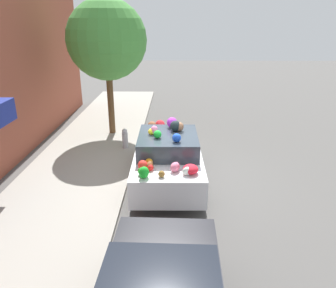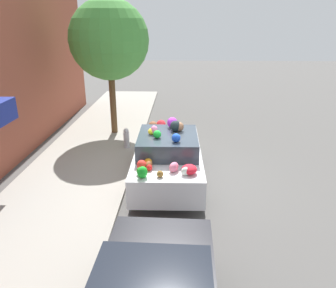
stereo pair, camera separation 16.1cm
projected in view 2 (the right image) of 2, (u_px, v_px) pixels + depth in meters
ground_plane at (168, 181)px, 9.32m from camera, size 60.00×60.00×0.00m
sidewalk_curb at (74, 178)px, 9.40m from camera, size 24.00×3.20×0.10m
street_tree at (109, 40)px, 11.86m from camera, size 2.91×2.91×4.98m
fire_hydrant at (126, 138)px, 11.39m from camera, size 0.20×0.20×0.70m
art_car at (168, 157)px, 9.02m from camera, size 4.05×1.85×1.75m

